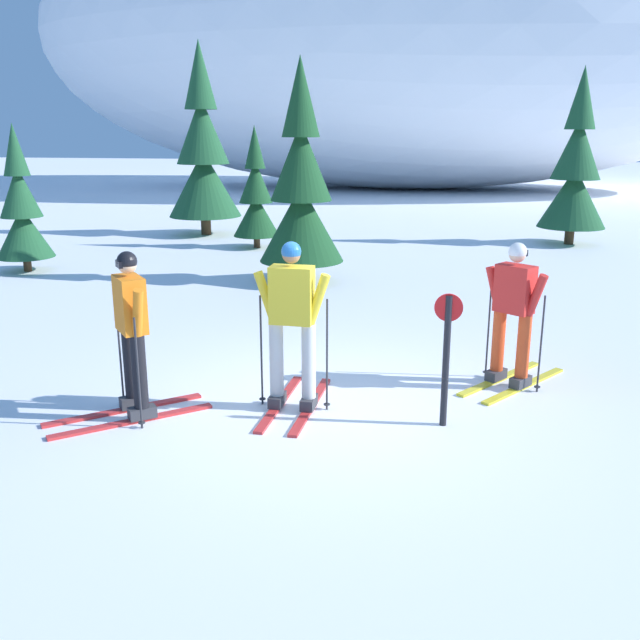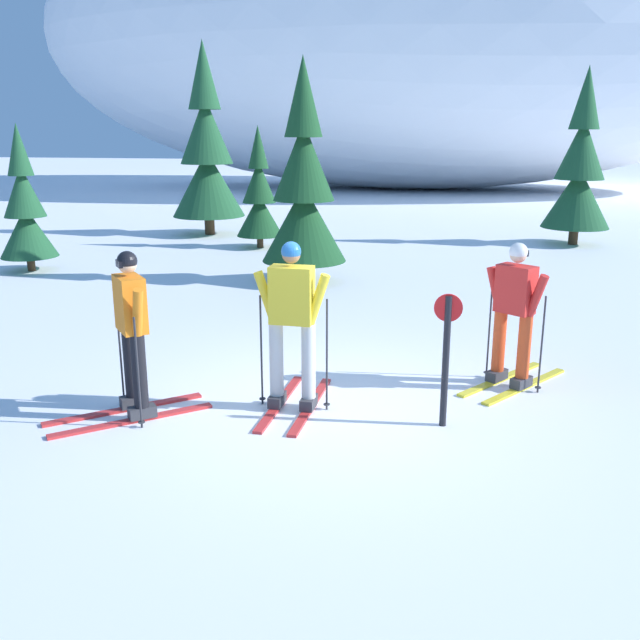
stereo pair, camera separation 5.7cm
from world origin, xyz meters
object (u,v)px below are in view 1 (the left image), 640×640
skier_red_jacket (513,312)px  pine_tree_center_right (301,191)px  pine_tree_center_left (203,156)px  pine_tree_far_left (21,211)px  pine_tree_center (256,198)px  trail_marker_post (446,352)px  skier_orange_jacket (131,332)px  skier_yellow_jacket (292,322)px  pine_tree_far_right (575,172)px

skier_red_jacket → pine_tree_center_right: 6.35m
pine_tree_center_left → pine_tree_center_right: size_ratio=1.24×
pine_tree_far_left → pine_tree_center: 5.52m
pine_tree_far_left → trail_marker_post: bearing=-37.0°
pine_tree_center_left → pine_tree_center: bearing=-44.2°
pine_tree_center → trail_marker_post: 11.34m
skier_orange_jacket → trail_marker_post: skier_orange_jacket is taller
pine_tree_center → pine_tree_center_right: size_ratio=0.71×
skier_orange_jacket → pine_tree_center: bearing=97.9°
skier_yellow_jacket → skier_red_jacket: (2.37, 1.13, -0.08)m
skier_orange_jacket → pine_tree_center_right: bearing=86.3°
skier_orange_jacket → pine_tree_center_right: size_ratio=0.41×
skier_orange_jacket → pine_tree_center: size_ratio=0.58×
skier_orange_jacket → pine_tree_center_left: pine_tree_center_left is taller
pine_tree_center_left → trail_marker_post: bearing=-61.4°
skier_yellow_jacket → skier_red_jacket: bearing=25.6°
skier_red_jacket → pine_tree_center_left: bearing=124.1°
skier_red_jacket → pine_tree_center: bearing=121.1°
skier_orange_jacket → pine_tree_center_right: pine_tree_center_right is taller
pine_tree_far_left → pine_tree_far_right: bearing=25.4°
pine_tree_center → pine_tree_far_right: 8.18m
skier_yellow_jacket → trail_marker_post: (1.60, -0.16, -0.19)m
skier_red_jacket → pine_tree_center_left: pine_tree_center_left is taller
skier_red_jacket → pine_tree_center_right: size_ratio=0.40×
skier_yellow_jacket → skier_orange_jacket: bearing=-164.1°
skier_yellow_jacket → pine_tree_center_right: pine_tree_center_right is taller
skier_orange_jacket → pine_tree_far_left: pine_tree_far_left is taller
skier_orange_jacket → trail_marker_post: bearing=5.2°
pine_tree_far_left → pine_tree_center_right: (5.95, -0.06, 0.50)m
skier_yellow_jacket → skier_red_jacket: 2.63m
skier_red_jacket → skier_yellow_jacket: bearing=-154.4°
skier_yellow_jacket → skier_red_jacket: size_ratio=1.07×
pine_tree_center → pine_tree_center_right: pine_tree_center_right is taller
pine_tree_far_right → trail_marker_post: bearing=-104.9°
pine_tree_far_left → trail_marker_post: 10.91m
pine_tree_center → pine_tree_center_right: 4.31m
skier_red_jacket → pine_tree_far_right: 11.27m
pine_tree_far_left → pine_tree_center: pine_tree_far_left is taller
skier_red_jacket → pine_tree_far_right: bearing=77.2°
pine_tree_center_left → pine_tree_center: size_ratio=1.74×
pine_tree_center_left → pine_tree_center: pine_tree_center_left is taller
skier_orange_jacket → skier_yellow_jacket: skier_yellow_jacket is taller
pine_tree_far_left → pine_tree_center_right: 5.97m
skier_red_jacket → trail_marker_post: 1.51m
skier_red_jacket → trail_marker_post: size_ratio=1.23×
pine_tree_center_left → skier_yellow_jacket: bearing=-67.3°
skier_red_jacket → pine_tree_far_left: 10.84m
pine_tree_center_right → trail_marker_post: pine_tree_center_right is taller
trail_marker_post → pine_tree_center: bearing=114.4°
pine_tree_center_left → pine_tree_center_right: (3.92, -5.77, -0.42)m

